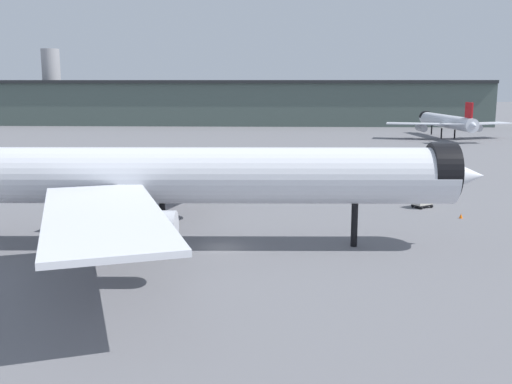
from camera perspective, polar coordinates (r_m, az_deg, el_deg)
name	(u,v)px	position (r m, az deg, el deg)	size (l,w,h in m)	color
ground	(222,247)	(59.35, -3.27, -5.34)	(900.00, 900.00, 0.00)	slate
airliner_near_gate	(179,177)	(58.77, -7.42, 1.47)	(59.69, 54.68, 16.00)	silver
airliner_far_taxiway	(447,122)	(184.34, 17.86, 6.46)	(37.71, 41.33, 10.96)	silver
terminal_building	(238,102)	(230.80, -1.79, 8.62)	(187.38, 29.97, 28.90)	#475651
service_truck_front	(161,176)	(95.00, -9.12, 1.53)	(5.96, 4.23, 3.00)	black
baggage_cart_trailing	(422,200)	(80.65, 15.70, -0.77)	(2.86, 2.72, 1.82)	black
traffic_cone_near_nose	(461,216)	(75.81, 19.10, -2.19)	(0.46, 0.46, 0.57)	#F2600C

